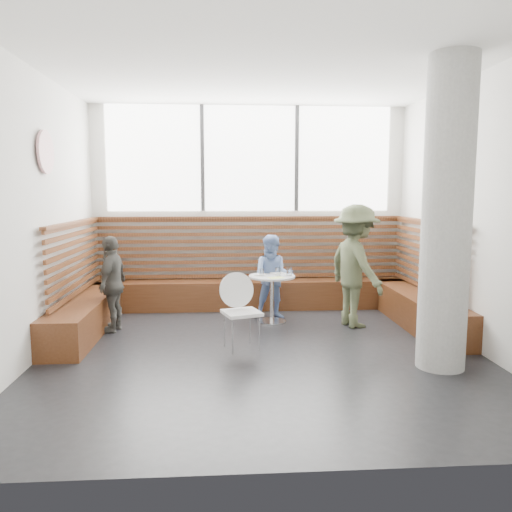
{
  "coord_description": "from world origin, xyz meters",
  "views": [
    {
      "loc": [
        -0.44,
        -5.57,
        1.84
      ],
      "look_at": [
        0.0,
        1.0,
        1.0
      ],
      "focal_mm": 35.0,
      "sensor_mm": 36.0,
      "label": 1
    }
  ],
  "objects": [
    {
      "name": "menu_card",
      "position": [
        0.29,
        1.17,
        0.68
      ],
      "size": [
        0.26,
        0.22,
        0.0
      ],
      "primitive_type": "cube",
      "rotation": [
        0.0,
        0.0,
        0.42
      ],
      "color": "#A5C64C",
      "rests_on": "cafe_table"
    },
    {
      "name": "plate_far",
      "position": [
        0.34,
        1.53,
        0.68
      ],
      "size": [
        0.21,
        0.21,
        0.01
      ],
      "primitive_type": "cylinder",
      "color": "white",
      "rests_on": "cafe_table"
    },
    {
      "name": "plate_near",
      "position": [
        0.08,
        1.41,
        0.68
      ],
      "size": [
        0.18,
        0.18,
        0.01
      ],
      "primitive_type": "cylinder",
      "color": "white",
      "rests_on": "cafe_table"
    },
    {
      "name": "cafe_table",
      "position": [
        0.25,
        1.36,
        0.48
      ],
      "size": [
        0.65,
        0.65,
        0.67
      ],
      "color": "silver",
      "rests_on": "ground"
    },
    {
      "name": "child_back",
      "position": [
        0.29,
        1.58,
        0.61
      ],
      "size": [
        0.66,
        0.55,
        1.23
      ],
      "primitive_type": "imported",
      "rotation": [
        0.0,
        0.0,
        -0.14
      ],
      "color": "#7592CB",
      "rests_on": "ground"
    },
    {
      "name": "glass_mid",
      "position": [
        0.33,
        1.33,
        0.73
      ],
      "size": [
        0.07,
        0.07,
        0.12
      ],
      "primitive_type": "cylinder",
      "color": "white",
      "rests_on": "cafe_table"
    },
    {
      "name": "cafe_chair",
      "position": [
        -0.23,
        0.22,
        0.52
      ],
      "size": [
        0.43,
        0.42,
        0.89
      ],
      "rotation": [
        0.0,
        0.0,
        0.32
      ],
      "color": "white",
      "rests_on": "ground"
    },
    {
      "name": "child_left",
      "position": [
        -1.9,
        1.05,
        0.64
      ],
      "size": [
        0.43,
        0.79,
        1.28
      ],
      "primitive_type": "imported",
      "rotation": [
        0.0,
        0.0,
        -1.74
      ],
      "color": "#4A4943",
      "rests_on": "ground"
    },
    {
      "name": "booth",
      "position": [
        0.0,
        1.77,
        0.41
      ],
      "size": [
        5.0,
        2.5,
        1.44
      ],
      "color": "#462411",
      "rests_on": "ground"
    },
    {
      "name": "glass_left",
      "position": [
        0.1,
        1.33,
        0.73
      ],
      "size": [
        0.07,
        0.07,
        0.1
      ],
      "primitive_type": "cylinder",
      "color": "white",
      "rests_on": "cafe_table"
    },
    {
      "name": "wall_art",
      "position": [
        -2.46,
        0.4,
        2.3
      ],
      "size": [
        0.03,
        0.5,
        0.5
      ],
      "primitive_type": "cylinder",
      "rotation": [
        0.0,
        1.57,
        0.0
      ],
      "color": "white",
      "rests_on": "room"
    },
    {
      "name": "adult_man",
      "position": [
        1.38,
        1.08,
        0.84
      ],
      "size": [
        0.93,
        1.23,
        1.68
      ],
      "primitive_type": "imported",
      "rotation": [
        0.0,
        0.0,
        1.89
      ],
      "color": "#4A5337",
      "rests_on": "ground"
    },
    {
      "name": "concrete_column",
      "position": [
        1.85,
        -0.6,
        1.6
      ],
      "size": [
        0.5,
        0.5,
        3.2
      ],
      "primitive_type": "cylinder",
      "color": "gray",
      "rests_on": "ground"
    },
    {
      "name": "room",
      "position": [
        0.0,
        0.0,
        1.6
      ],
      "size": [
        5.0,
        5.0,
        3.2
      ],
      "color": "silver",
      "rests_on": "ground"
    },
    {
      "name": "glass_right",
      "position": [
        0.49,
        1.34,
        0.73
      ],
      "size": [
        0.08,
        0.08,
        0.12
      ],
      "primitive_type": "cylinder",
      "color": "white",
      "rests_on": "cafe_table"
    }
  ]
}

